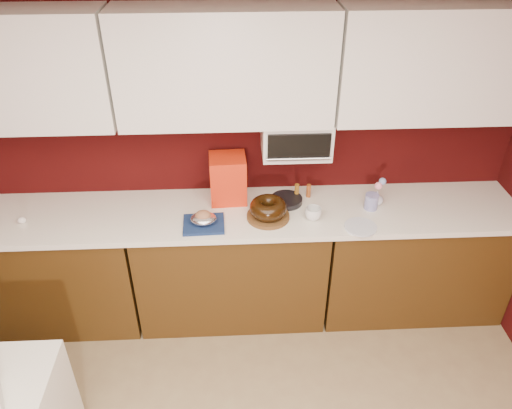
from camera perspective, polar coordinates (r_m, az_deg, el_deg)
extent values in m
cube|color=white|center=(0.92, -5.12, 13.44)|extent=(4.00, 4.50, 0.02)
cube|color=#350707|center=(3.48, -3.20, 6.82)|extent=(4.00, 0.02, 2.50)
cube|color=#432A0D|center=(3.92, -22.80, -7.00)|extent=(1.31, 0.58, 0.86)
cube|color=#432A0D|center=(3.68, -2.78, -6.89)|extent=(1.31, 0.58, 0.86)
cube|color=#432A0D|center=(3.90, 17.32, -5.95)|extent=(1.31, 0.58, 0.86)
cube|color=white|center=(3.40, -2.99, -1.12)|extent=(4.00, 0.62, 0.04)
cube|color=white|center=(3.10, -3.54, 15.39)|extent=(1.31, 0.33, 0.70)
cube|color=white|center=(3.36, 20.69, 14.82)|extent=(1.31, 0.33, 0.70)
cube|color=white|center=(3.32, 4.60, 7.79)|extent=(0.45, 0.30, 0.25)
cube|color=black|center=(3.18, 4.94, 6.53)|extent=(0.40, 0.02, 0.18)
cylinder|color=silver|center=(3.20, 4.91, 5.21)|extent=(0.42, 0.02, 0.02)
cylinder|color=brown|center=(3.32, 1.39, -1.35)|extent=(0.38, 0.38, 0.03)
torus|color=black|center=(3.28, 1.41, -0.40)|extent=(0.26, 0.26, 0.10)
cube|color=navy|center=(3.27, -5.99, -2.25)|extent=(0.27, 0.23, 0.02)
ellipsoid|color=white|center=(3.24, -6.04, -1.61)|extent=(0.20, 0.19, 0.06)
ellipsoid|color=#9D6847|center=(3.23, -6.06, -1.24)|extent=(0.11, 0.10, 0.07)
cube|color=#B90C0C|center=(3.44, -3.22, 2.98)|extent=(0.26, 0.23, 0.33)
cylinder|color=black|center=(3.48, 3.50, 0.50)|extent=(0.26, 0.26, 0.04)
imported|color=silver|center=(3.31, 6.57, -0.89)|extent=(0.13, 0.13, 0.11)
cylinder|color=navy|center=(3.48, 13.05, 0.33)|extent=(0.12, 0.12, 0.11)
imported|color=silver|center=(3.54, 13.63, 0.82)|extent=(0.09, 0.09, 0.11)
sphere|color=pink|center=(3.49, 13.82, 2.09)|extent=(0.05, 0.05, 0.05)
sphere|color=#7C93C7|center=(3.50, 14.26, 2.58)|extent=(0.05, 0.05, 0.05)
cylinder|color=silver|center=(3.30, 11.86, -2.53)|extent=(0.28, 0.28, 0.01)
cylinder|color=#98471B|center=(3.54, 6.03, 1.56)|extent=(0.04, 0.04, 0.10)
ellipsoid|color=silver|center=(3.61, -25.19, -1.63)|extent=(0.07, 0.06, 0.05)
cylinder|color=brown|center=(3.52, 4.68, 1.53)|extent=(0.03, 0.03, 0.11)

